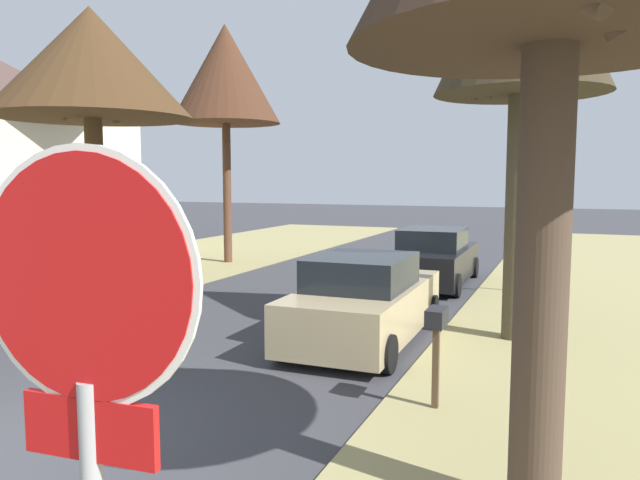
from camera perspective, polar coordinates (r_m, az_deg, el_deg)
name	(u,v)px	position (r m, az deg, el deg)	size (l,w,h in m)	color
stop_sign_near	(89,413)	(2.05, -21.05, -15.10)	(0.80, 0.09, 2.98)	#9EA0A5
stop_sign_far	(528,209)	(16.02, 19.16, 2.82)	(0.81, 0.57, 2.94)	#9EA0A5
street_tree_right_mid_a	(524,1)	(11.59, 18.78, 20.65)	(3.00, 3.00, 7.65)	#463E2C
street_tree_left_mid_a	(91,64)	(15.68, -20.92, 15.30)	(4.73, 4.73, 6.89)	brown
street_tree_left_mid_b	(225,75)	(21.18, -8.97, 15.21)	(3.69, 3.69, 8.03)	brown
parked_sedan_tan	(365,302)	(10.87, 4.25, -5.85)	(1.99, 4.42, 1.57)	tan
parked_sedan_black	(434,259)	(16.87, 10.75, -1.76)	(1.99, 4.42, 1.57)	black
curbside_mailbox	(436,329)	(7.69, 10.99, -8.30)	(0.22, 0.44, 1.27)	brown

